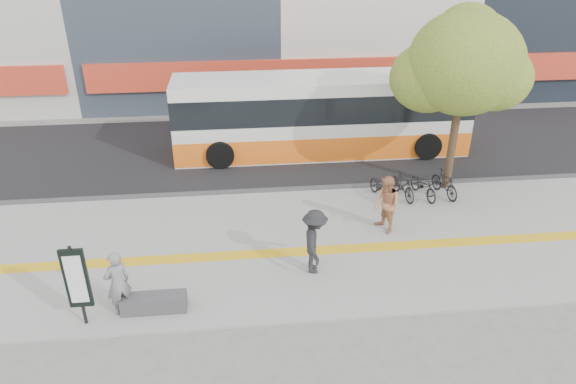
{
  "coord_description": "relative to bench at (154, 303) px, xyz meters",
  "views": [
    {
      "loc": [
        -0.36,
        -11.69,
        8.7
      ],
      "look_at": [
        1.08,
        2.0,
        1.56
      ],
      "focal_mm": 32.5,
      "sensor_mm": 36.0,
      "label": 1
    }
  ],
  "objects": [
    {
      "name": "pedestrian_dark",
      "position": [
        4.2,
        1.25,
        0.72
      ],
      "size": [
        0.79,
        1.27,
        1.88
      ],
      "primitive_type": "imported",
      "rotation": [
        0.0,
        0.0,
        1.49
      ],
      "color": "black",
      "rests_on": "sidewalk"
    },
    {
      "name": "seated_woman",
      "position": [
        -0.8,
        0.05,
        0.64
      ],
      "size": [
        0.76,
        0.7,
        1.74
      ],
      "primitive_type": "imported",
      "rotation": [
        0.0,
        0.0,
        3.73
      ],
      "color": "black",
      "rests_on": "sidewalk"
    },
    {
      "name": "pedestrian_tan",
      "position": [
        6.7,
        3.1,
        0.7
      ],
      "size": [
        0.97,
        1.09,
        1.84
      ],
      "primitive_type": "imported",
      "rotation": [
        0.0,
        0.0,
        -1.21
      ],
      "color": "#B3754F",
      "rests_on": "sidewalk"
    },
    {
      "name": "sidewalk",
      "position": [
        2.6,
        2.7,
        -0.27
      ],
      "size": [
        40.0,
        7.0,
        0.08
      ],
      "primitive_type": "cube",
      "color": "slate",
      "rests_on": "ground"
    },
    {
      "name": "tactile_strip",
      "position": [
        2.6,
        2.2,
        -0.22
      ],
      "size": [
        40.0,
        0.45,
        0.01
      ],
      "primitive_type": "cube",
      "color": "gold",
      "rests_on": "sidewalk"
    },
    {
      "name": "bus",
      "position": [
        5.75,
        9.7,
        1.26
      ],
      "size": [
        11.99,
        2.84,
        3.19
      ],
      "color": "silver",
      "rests_on": "street"
    },
    {
      "name": "signboard",
      "position": [
        -1.6,
        -0.31,
        1.06
      ],
      "size": [
        0.55,
        0.1,
        2.2
      ],
      "color": "black",
      "rests_on": "sidewalk"
    },
    {
      "name": "bicycle_row",
      "position": [
        8.26,
        5.2,
        0.22
      ],
      "size": [
        3.1,
        1.68,
        0.93
      ],
      "color": "black",
      "rests_on": "sidewalk"
    },
    {
      "name": "ground",
      "position": [
        2.6,
        1.2,
        -0.3
      ],
      "size": [
        120.0,
        120.0,
        0.0
      ],
      "primitive_type": "plane",
      "color": "slate",
      "rests_on": "ground"
    },
    {
      "name": "street_tree",
      "position": [
        9.78,
        6.02,
        4.21
      ],
      "size": [
        4.4,
        3.8,
        6.31
      ],
      "color": "#3B2C1B",
      "rests_on": "sidewalk"
    },
    {
      "name": "curb",
      "position": [
        2.6,
        6.2,
        -0.23
      ],
      "size": [
        40.0,
        0.25,
        0.14
      ],
      "primitive_type": "cube",
      "color": "#3A3A3D",
      "rests_on": "ground"
    },
    {
      "name": "street",
      "position": [
        2.6,
        10.2,
        -0.28
      ],
      "size": [
        40.0,
        8.0,
        0.06
      ],
      "primitive_type": "cube",
      "color": "black",
      "rests_on": "ground"
    },
    {
      "name": "bench",
      "position": [
        0.0,
        0.0,
        0.0
      ],
      "size": [
        1.6,
        0.45,
        0.45
      ],
      "primitive_type": "cube",
      "color": "#3A3A3D",
      "rests_on": "sidewalk"
    }
  ]
}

